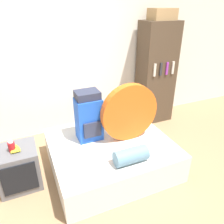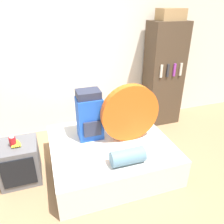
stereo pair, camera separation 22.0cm
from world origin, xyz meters
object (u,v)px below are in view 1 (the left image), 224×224
at_px(cardboard_box, 162,14).
at_px(bookshelf, 156,74).
at_px(tent_bag, 129,112).
at_px(sleeping_roll, 131,156).
at_px(canister, 12,147).
at_px(backpack, 89,116).
at_px(television, 19,167).

bearing_deg(cardboard_box, bookshelf, 152.96).
distance_m(tent_bag, sleeping_roll, 0.61).
bearing_deg(canister, bookshelf, 19.30).
bearing_deg(sleeping_roll, backpack, 112.03).
bearing_deg(bookshelf, canister, -160.70).
height_order(backpack, canister, backpack).
height_order(backpack, tent_bag, tent_bag).
relative_size(television, bookshelf, 0.29).
relative_size(sleeping_roll, cardboard_box, 0.97).
xyz_separation_m(backpack, tent_bag, (0.50, -0.22, 0.06)).
distance_m(sleeping_roll, cardboard_box, 2.42).
relative_size(bookshelf, cardboard_box, 4.38).
bearing_deg(television, sleeping_roll, -25.65).
relative_size(tent_bag, bookshelf, 0.43).
relative_size(tent_bag, sleeping_roll, 1.95).
xyz_separation_m(television, cardboard_box, (2.53, 0.87, 1.66)).
relative_size(sleeping_roll, canister, 2.91).
bearing_deg(cardboard_box, sleeping_roll, -131.37).
distance_m(bookshelf, cardboard_box, 1.01).
relative_size(backpack, bookshelf, 0.38).
bearing_deg(backpack, canister, -173.28).
bearing_deg(cardboard_box, backpack, -153.94).
xyz_separation_m(sleeping_roll, bookshelf, (1.28, 1.47, 0.43)).
relative_size(tent_bag, canister, 5.68).
bearing_deg(backpack, tent_bag, -23.64).
xyz_separation_m(tent_bag, sleeping_roll, (-0.22, -0.48, -0.30)).
relative_size(sleeping_roll, bookshelf, 0.22).
bearing_deg(canister, tent_bag, -3.94).
xyz_separation_m(backpack, bookshelf, (1.56, 0.77, 0.19)).
distance_m(backpack, cardboard_box, 2.12).
distance_m(backpack, canister, 1.00).
distance_m(backpack, television, 1.07).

